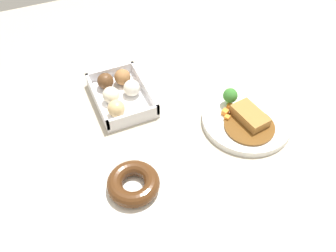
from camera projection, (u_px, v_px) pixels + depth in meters
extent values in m
plane|color=#B2A893|center=(200.00, 123.00, 0.95)|extent=(1.60, 1.60, 0.00)
cylinder|color=white|center=(246.00, 120.00, 0.94)|extent=(0.23, 0.23, 0.02)
cylinder|color=brown|center=(249.00, 126.00, 0.91)|extent=(0.13, 0.13, 0.01)
cube|color=#A87538|center=(250.00, 115.00, 0.92)|extent=(0.10, 0.07, 0.02)
cylinder|color=white|center=(247.00, 106.00, 0.96)|extent=(0.06, 0.06, 0.00)
ellipsoid|color=yellow|center=(247.00, 104.00, 0.95)|extent=(0.03, 0.03, 0.01)
cylinder|color=#8CB766|center=(229.00, 102.00, 0.96)|extent=(0.01, 0.01, 0.02)
sphere|color=#387A2D|center=(230.00, 96.00, 0.95)|extent=(0.04, 0.04, 0.04)
cube|color=orange|center=(227.00, 118.00, 0.93)|extent=(0.02, 0.02, 0.01)
cube|color=orange|center=(225.00, 112.00, 0.94)|extent=(0.02, 0.02, 0.02)
cube|color=orange|center=(230.00, 106.00, 0.96)|extent=(0.02, 0.02, 0.01)
cube|color=white|center=(122.00, 99.00, 1.00)|extent=(0.21, 0.15, 0.01)
cube|color=white|center=(110.00, 72.00, 1.05)|extent=(0.01, 0.15, 0.03)
cube|color=white|center=(133.00, 117.00, 0.92)|extent=(0.01, 0.15, 0.03)
cube|color=white|center=(97.00, 100.00, 0.97)|extent=(0.21, 0.01, 0.03)
cube|color=white|center=(144.00, 87.00, 1.00)|extent=(0.21, 0.01, 0.03)
sphere|color=brown|center=(105.00, 81.00, 1.01)|extent=(0.05, 0.05, 0.05)
sphere|color=#EFE5C6|center=(111.00, 95.00, 0.97)|extent=(0.05, 0.05, 0.05)
sphere|color=#DBB77A|center=(116.00, 108.00, 0.93)|extent=(0.05, 0.05, 0.05)
sphere|color=#9E6B3D|center=(122.00, 77.00, 1.02)|extent=(0.05, 0.05, 0.05)
sphere|color=silver|center=(132.00, 88.00, 0.99)|extent=(0.05, 0.05, 0.05)
cube|color=white|center=(134.00, 188.00, 0.81)|extent=(0.15, 0.15, 0.00)
torus|color=#4C2B14|center=(133.00, 183.00, 0.80)|extent=(0.12, 0.12, 0.04)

